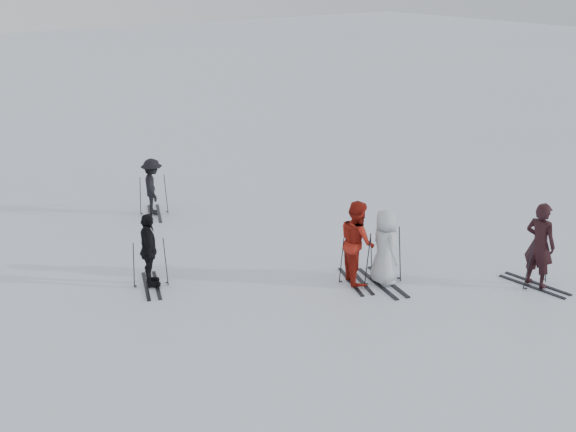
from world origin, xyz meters
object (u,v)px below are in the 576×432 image
object	(u,v)px
skier_near_dark	(540,246)
skier_uphill_left	(149,252)
skier_red	(357,243)
skier_grey	(384,248)
skier_uphill_far	(153,187)

from	to	relation	value
skier_near_dark	skier_uphill_left	bearing A→B (deg)	48.37
skier_red	skier_grey	distance (m)	0.61
skier_grey	skier_uphill_left	bearing A→B (deg)	69.49
skier_uphill_left	skier_red	bearing A→B (deg)	-102.39
skier_near_dark	skier_red	distance (m)	3.96
skier_uphill_left	skier_uphill_far	world-z (taller)	skier_uphill_left
skier_red	skier_uphill_left	distance (m)	4.56
skier_near_dark	skier_grey	world-z (taller)	skier_near_dark
skier_grey	skier_near_dark	bearing A→B (deg)	-114.45
skier_red	skier_uphill_left	xyz separation A→B (m)	(-3.80, 2.51, -0.11)
skier_red	skier_near_dark	bearing A→B (deg)	-108.07
skier_uphill_left	skier_near_dark	bearing A→B (deg)	-105.21
skier_near_dark	skier_grey	bearing A→B (deg)	45.98
skier_near_dark	skier_uphill_left	distance (m)	8.50
skier_uphill_far	skier_red	bearing A→B (deg)	-143.54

